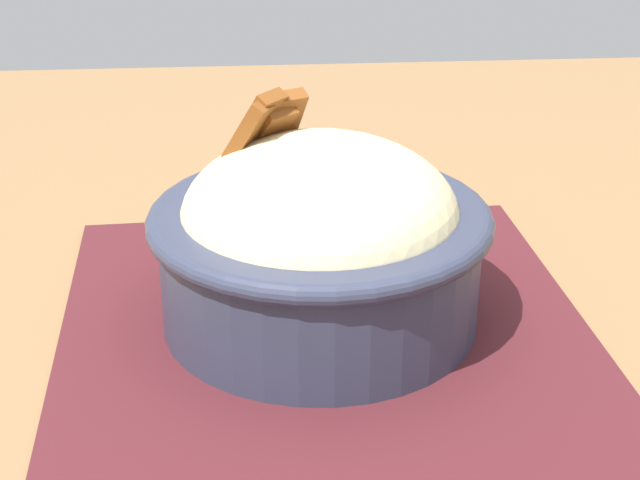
{
  "coord_description": "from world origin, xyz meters",
  "views": [
    {
      "loc": [
        0.45,
        -0.07,
        1.0
      ],
      "look_at": [
        -0.04,
        -0.03,
        0.77
      ],
      "focal_mm": 54.98,
      "sensor_mm": 36.0,
      "label": 1
    }
  ],
  "objects": [
    {
      "name": "bowl",
      "position": [
        -0.04,
        -0.03,
        0.77
      ],
      "size": [
        0.19,
        0.19,
        0.13
      ],
      "color": "#2D3347",
      "rests_on": "placemat"
    },
    {
      "name": "table",
      "position": [
        0.0,
        0.0,
        0.65
      ],
      "size": [
        1.22,
        0.86,
        0.71
      ],
      "color": "olive",
      "rests_on": "ground_plane"
    },
    {
      "name": "placemat",
      "position": [
        0.01,
        -0.03,
        0.71
      ],
      "size": [
        0.41,
        0.31,
        0.0
      ],
      "primitive_type": "cube",
      "rotation": [
        0.0,
        0.0,
        0.04
      ],
      "color": "#47191E",
      "rests_on": "table"
    }
  ]
}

